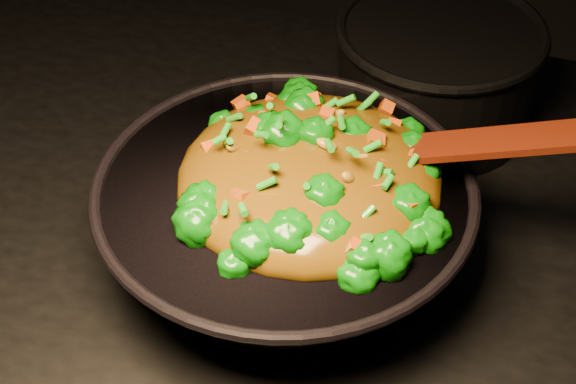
% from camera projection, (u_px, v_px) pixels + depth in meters
% --- Properties ---
extents(wok, '(0.46, 0.46, 0.10)m').
position_uv_depth(wok, '(285.00, 225.00, 0.90)').
color(wok, black).
rests_on(wok, stovetop).
extents(stir_fry, '(0.34, 0.34, 0.09)m').
position_uv_depth(stir_fry, '(310.00, 148.00, 0.84)').
color(stir_fry, '#0A5F06').
rests_on(stir_fry, wok).
extents(spatula, '(0.26, 0.05, 0.11)m').
position_uv_depth(spatula, '(460.00, 145.00, 0.84)').
color(spatula, '#391603').
rests_on(spatula, wok).
extents(back_pot, '(0.30, 0.30, 0.14)m').
position_uv_depth(back_pot, '(436.00, 74.00, 1.07)').
color(back_pot, black).
rests_on(back_pot, stovetop).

